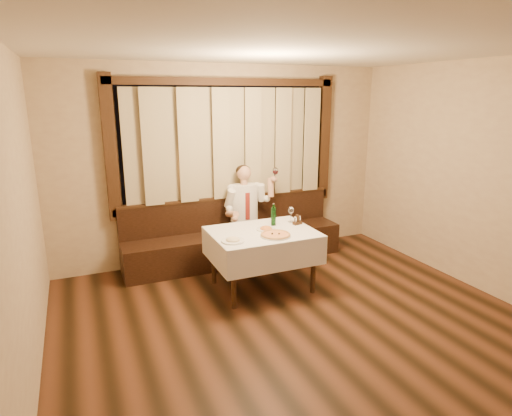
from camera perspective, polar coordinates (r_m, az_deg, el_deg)
name	(u,v)px	position (r m, az deg, el deg)	size (l,w,h in m)	color
room	(291,183)	(4.44, 4.72, 3.40)	(5.01, 6.01, 2.81)	black
banquette	(234,240)	(6.30, -2.95, -4.29)	(3.20, 0.61, 0.94)	black
dining_table	(262,239)	(5.29, 0.85, -4.17)	(1.27, 0.97, 0.76)	black
pizza	(275,235)	(5.07, 2.61, -3.59)	(0.37, 0.37, 0.04)	white
pasta_red	(266,227)	(5.29, 1.35, -2.58)	(0.24, 0.24, 0.08)	white
pasta_cream	(233,238)	(4.88, -3.10, -4.08)	(0.27, 0.27, 0.09)	white
green_bottle	(273,216)	(5.46, 2.34, -1.07)	(0.06, 0.06, 0.29)	#0F4713
table_wine_glass	(291,211)	(5.60, 4.69, -0.39)	(0.08, 0.08, 0.21)	white
cruet_caddy	(297,221)	(5.54, 5.55, -1.73)	(0.13, 0.09, 0.13)	black
seated_man	(247,207)	(6.13, -1.26, 0.15)	(0.77, 0.58, 1.41)	black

